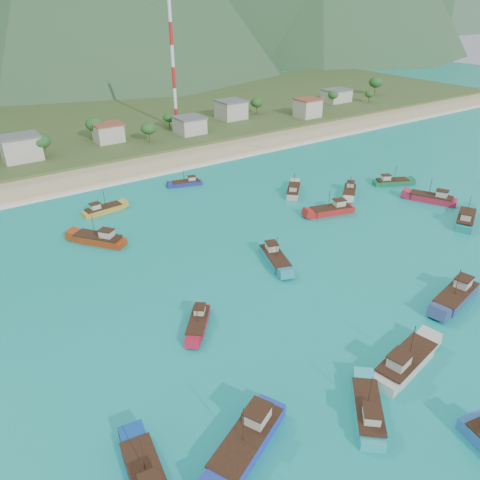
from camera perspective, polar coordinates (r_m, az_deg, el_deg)
ground at (r=85.75m, az=10.14°, el=-5.37°), size 600.00×600.00×0.00m
beach at (r=146.43m, az=-11.86°, el=8.77°), size 400.00×18.00×1.20m
land at (r=202.14m, az=-19.06°, el=13.09°), size 400.00×110.00×2.40m
surf_line at (r=138.15m, az=-10.25°, el=7.77°), size 400.00×2.50×0.08m
village at (r=173.57m, az=-9.31°, el=13.58°), size 217.65×26.05×7.05m
vegetation at (r=167.25m, az=-14.94°, el=12.65°), size 277.29×25.18×8.92m
radio_tower at (r=178.11m, az=-8.15°, el=20.15°), size 1.20×1.20×43.58m
boat_0 at (r=58.24m, az=0.92°, el=-23.30°), size 13.03×8.79×7.47m
boat_4 at (r=101.99m, az=-16.80°, el=0.04°), size 9.42×11.01×6.66m
boat_8 at (r=87.72m, az=24.80°, el=-6.28°), size 12.41×5.73×7.07m
boat_9 at (r=118.07m, az=25.79°, el=2.23°), size 11.59×8.11×6.68m
boat_11 at (r=123.55m, az=6.53°, el=5.94°), size 8.98×9.03×5.81m
boat_12 at (r=63.29m, az=15.34°, el=-19.57°), size 9.05×9.70×6.06m
boat_13 at (r=74.82m, az=-5.10°, el=-10.03°), size 7.50×8.27×5.11m
boat_14 at (r=70.84m, az=19.48°, el=-13.97°), size 12.75×5.75×7.27m
boat_15 at (r=91.08m, az=4.26°, el=-2.29°), size 6.36×11.08×6.28m
boat_16 at (r=127.11m, az=22.35°, el=4.68°), size 7.98×11.60×6.67m
boat_17 at (r=135.24m, az=17.98°, el=6.69°), size 9.95×6.83×5.72m
boat_18 at (r=116.32m, az=-16.36°, el=3.50°), size 9.74×3.71×5.62m
boat_19 at (r=113.24m, az=11.06°, el=3.55°), size 11.28×5.92×6.40m
boat_20 at (r=125.56m, az=13.20°, el=5.72°), size 9.14×8.33×5.65m
boat_23 at (r=129.31m, az=-6.54°, el=6.87°), size 8.50×4.56×4.82m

